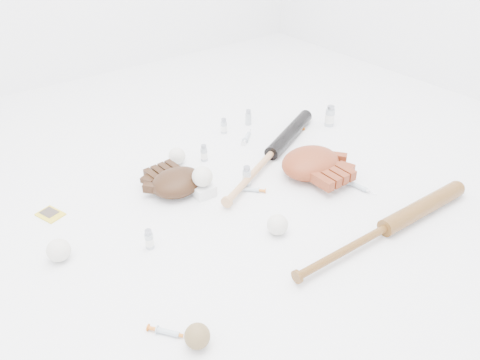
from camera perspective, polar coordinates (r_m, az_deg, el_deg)
bat_dark at (r=1.92m, az=3.90°, el=3.31°), size 0.77×0.41×0.06m
bat_wood at (r=1.58m, az=17.37°, el=-5.56°), size 0.81×0.09×0.06m
glove_dark at (r=1.72m, az=-7.67°, el=-0.23°), size 0.25×0.25×0.08m
glove_tan at (r=1.82m, az=8.59°, el=2.12°), size 0.29×0.29×0.10m
trading_card at (r=1.74m, az=-22.12°, el=-3.90°), size 0.09×0.10×0.00m
pedestal at (r=1.71m, az=-4.53°, el=-1.22°), size 0.08×0.08×0.04m
baseball_on_pedestal at (r=1.67m, az=-4.61°, el=0.43°), size 0.08×0.08×0.08m
baseball_left at (r=1.52m, az=-21.24°, el=-7.99°), size 0.07×0.07×0.07m
baseball_upper at (r=1.90m, az=-7.69°, el=2.93°), size 0.07×0.07×0.07m
baseball_mid at (r=1.52m, az=4.60°, el=-5.45°), size 0.07×0.07×0.07m
baseball_aged at (r=1.22m, az=-5.24°, el=-18.42°), size 0.06×0.06×0.06m
syringe_0 at (r=1.26m, az=-8.77°, el=-17.87°), size 0.10×0.12×0.02m
syringe_1 at (r=1.73m, az=1.30°, el=-1.18°), size 0.11×0.11×0.02m
syringe_2 at (r=2.08m, az=0.86°, el=5.29°), size 0.14×0.12×0.02m
syringe_3 at (r=1.79m, az=14.17°, el=-0.75°), size 0.05×0.17×0.02m
syringe_4 at (r=2.14m, az=6.59°, el=5.86°), size 0.14×0.03×0.02m
vial_0 at (r=2.19m, az=1.03°, el=7.66°), size 0.03×0.03×0.07m
vial_1 at (r=2.12m, az=-1.98°, el=6.62°), size 0.03×0.03×0.07m
vial_2 at (r=1.74m, az=0.82°, el=0.50°), size 0.03×0.03×0.08m
vial_3 at (r=2.22m, az=10.91°, el=7.69°), size 0.04×0.04×0.10m
vial_4 at (r=1.49m, az=-11.02°, el=-7.06°), size 0.03×0.03×0.07m
vial_5 at (r=1.91m, az=-4.42°, el=3.32°), size 0.03×0.03×0.07m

